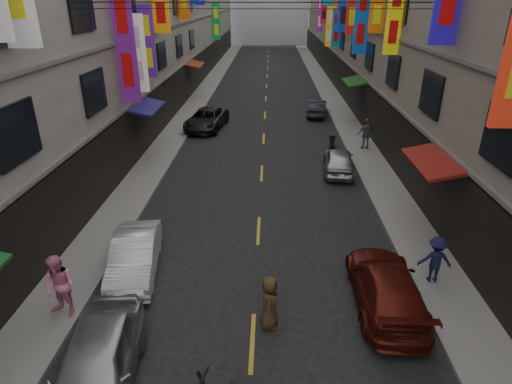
# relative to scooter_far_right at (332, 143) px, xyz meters

# --- Properties ---
(sidewalk_left) EXTENTS (2.00, 90.00, 0.12)m
(sidewalk_left) POSITION_rel_scooter_far_right_xyz_m (-10.12, 14.16, -0.38)
(sidewalk_left) COLOR slate
(sidewalk_left) RESTS_ON ground
(sidewalk_right) EXTENTS (2.00, 90.00, 0.12)m
(sidewalk_right) POSITION_rel_scooter_far_right_xyz_m (1.88, 14.16, -0.38)
(sidewalk_right) COLOR slate
(sidewalk_right) RESTS_ON ground
(street_awnings) EXTENTS (13.99, 35.20, 0.41)m
(street_awnings) POSITION_rel_scooter_far_right_xyz_m (-5.38, -1.84, 2.56)
(street_awnings) COLOR #155022
(street_awnings) RESTS_ON ground
(lane_markings) EXTENTS (0.12, 80.20, 0.01)m
(lane_markings) POSITION_rel_scooter_far_right_xyz_m (-4.12, 11.16, -0.44)
(lane_markings) COLOR gold
(lane_markings) RESTS_ON ground
(scooter_far_right) EXTENTS (0.59, 1.80, 1.14)m
(scooter_far_right) POSITION_rel_scooter_far_right_xyz_m (0.00, 0.00, 0.00)
(scooter_far_right) COLOR black
(scooter_far_right) RESTS_ON ground
(car_left_near) EXTENTS (2.36, 4.69, 1.53)m
(car_left_near) POSITION_rel_scooter_far_right_xyz_m (-7.62, -17.53, 0.32)
(car_left_near) COLOR #B4B4B9
(car_left_near) RESTS_ON ground
(car_left_mid) EXTENTS (1.93, 4.12, 1.30)m
(car_left_mid) POSITION_rel_scooter_far_right_xyz_m (-8.12, -12.79, 0.21)
(car_left_mid) COLOR white
(car_left_mid) RESTS_ON ground
(car_left_far) EXTENTS (2.91, 5.15, 1.36)m
(car_left_far) POSITION_rel_scooter_far_right_xyz_m (-8.12, 4.31, 0.24)
(car_left_far) COLOR black
(car_left_far) RESTS_ON ground
(car_right_near) EXTENTS (1.97, 4.62, 1.33)m
(car_right_near) POSITION_rel_scooter_far_right_xyz_m (-0.25, -14.18, 0.22)
(car_right_near) COLOR #5B170F
(car_right_near) RESTS_ON ground
(car_right_mid) EXTENTS (1.90, 3.92, 1.29)m
(car_right_mid) POSITION_rel_scooter_far_right_xyz_m (-0.12, -3.53, 0.20)
(car_right_mid) COLOR #B3B2B7
(car_right_mid) RESTS_ON ground
(car_right_far) EXTENTS (1.84, 3.88, 1.23)m
(car_right_far) POSITION_rel_scooter_far_right_xyz_m (-0.12, 8.11, 0.17)
(car_right_far) COLOR #25232B
(car_right_far) RESTS_ON ground
(pedestrian_lfar) EXTENTS (1.08, 0.90, 1.90)m
(pedestrian_lfar) POSITION_rel_scooter_far_right_xyz_m (-9.52, -15.04, 0.63)
(pedestrian_lfar) COLOR pink
(pedestrian_lfar) RESTS_ON sidewalk_left
(pedestrian_rnear) EXTENTS (1.06, 0.62, 1.57)m
(pedestrian_rnear) POSITION_rel_scooter_far_right_xyz_m (1.52, -13.08, 0.46)
(pedestrian_rnear) COLOR #131636
(pedestrian_rnear) RESTS_ON sidewalk_right
(pedestrian_rfar) EXTENTS (1.16, 0.78, 1.84)m
(pedestrian_rfar) POSITION_rel_scooter_far_right_xyz_m (1.98, -0.04, 0.60)
(pedestrian_rfar) COLOR #5F5E61
(pedestrian_rfar) RESTS_ON sidewalk_right
(pedestrian_crossing) EXTENTS (0.60, 0.82, 1.60)m
(pedestrian_crossing) POSITION_rel_scooter_far_right_xyz_m (-3.67, -15.18, 0.36)
(pedestrian_crossing) COLOR #442F1B
(pedestrian_crossing) RESTS_ON ground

